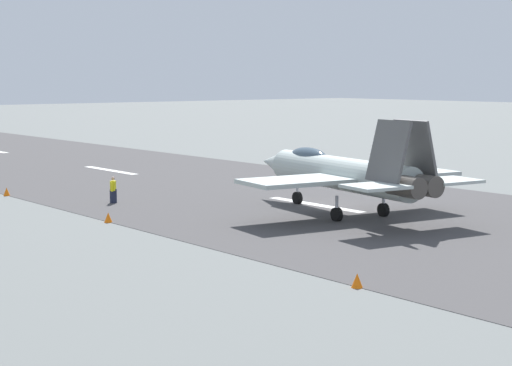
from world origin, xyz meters
name	(u,v)px	position (x,y,z in m)	size (l,w,h in m)	color
ground_plane	(317,205)	(0.00, 0.00, 0.00)	(400.00, 400.00, 0.00)	slate
runway_strip	(318,205)	(-0.02, 0.00, 0.01)	(240.00, 26.00, 0.02)	#434141
fighter_jet	(342,172)	(-3.45, 1.37, 2.42)	(16.73, 13.53, 5.61)	#AEBAB6
crew_person	(113,190)	(8.60, 9.27, 0.83)	(0.54, 0.51, 1.67)	#1E2338
marker_cone_near	(357,280)	(-16.00, 13.04, 0.28)	(0.44, 0.44, 0.55)	orange
marker_cone_mid	(108,217)	(2.56, 13.04, 0.28)	(0.44, 0.44, 0.55)	orange
marker_cone_far	(7,192)	(16.04, 13.04, 0.28)	(0.44, 0.44, 0.55)	orange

